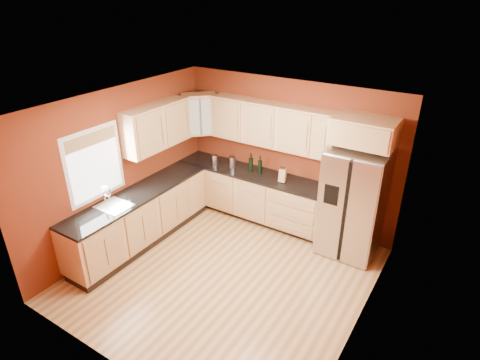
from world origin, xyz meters
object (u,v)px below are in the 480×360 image
object	(u,v)px
canister_left	(233,162)
refrigerator	(353,203)
knife_block	(283,175)
wine_bottle_a	(251,163)
soap_dispenser	(322,185)

from	to	relation	value
canister_left	refrigerator	bearing A→B (deg)	-1.33
refrigerator	knife_block	bearing A→B (deg)	178.76
wine_bottle_a	canister_left	bearing A→B (deg)	-176.11
refrigerator	soap_dispenser	size ratio (longest dim) A/B	9.53
canister_left	soap_dispenser	bearing A→B (deg)	0.52
refrigerator	knife_block	distance (m)	1.26
refrigerator	canister_left	distance (m)	2.30
knife_block	soap_dispenser	size ratio (longest dim) A/B	1.21
soap_dispenser	wine_bottle_a	bearing A→B (deg)	179.58
knife_block	soap_dispenser	xyz separation A→B (m)	(0.70, 0.04, -0.02)
wine_bottle_a	refrigerator	bearing A→B (deg)	-2.36
knife_block	canister_left	bearing A→B (deg)	168.84
refrigerator	wine_bottle_a	bearing A→B (deg)	177.64
refrigerator	soap_dispenser	world-z (taller)	refrigerator
canister_left	soap_dispenser	distance (m)	1.75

